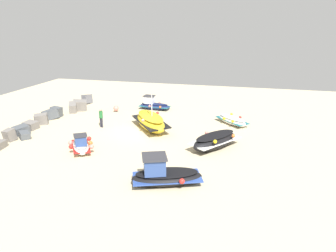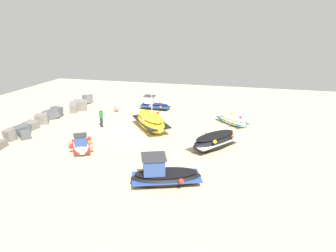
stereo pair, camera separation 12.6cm
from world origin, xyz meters
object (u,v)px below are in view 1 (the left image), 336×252
object	(u,v)px
fishing_boat_2	(165,175)
mooring_buoy_0	(116,108)
fishing_boat_3	(151,122)
fishing_boat_4	(154,105)
person_walking	(101,117)
fishing_boat_1	(81,145)
fishing_boat_0	(215,141)
fishing_boat_5	(232,120)

from	to	relation	value
fishing_boat_2	mooring_buoy_0	size ratio (longest dim) A/B	6.54
fishing_boat_3	fishing_boat_4	xyz separation A→B (m)	(6.66, 1.73, -0.24)
fishing_boat_2	person_walking	bearing A→B (deg)	-68.31
fishing_boat_1	person_walking	bearing A→B (deg)	157.42
fishing_boat_0	person_walking	size ratio (longest dim) A/B	2.59
fishing_boat_0	fishing_boat_1	size ratio (longest dim) A/B	1.40
fishing_boat_0	fishing_boat_2	xyz separation A→B (m)	(-6.34, 2.21, -0.03)
fishing_boat_4	fishing_boat_3	bearing A→B (deg)	108.87
fishing_boat_1	fishing_boat_4	bearing A→B (deg)	139.39
fishing_boat_0	fishing_boat_1	world-z (taller)	fishing_boat_1
fishing_boat_2	fishing_boat_3	size ratio (longest dim) A/B	0.86
fishing_boat_5	mooring_buoy_0	size ratio (longest dim) A/B	4.98
fishing_boat_1	fishing_boat_2	distance (m)	7.99
fishing_boat_2	mooring_buoy_0	world-z (taller)	fishing_boat_2
fishing_boat_4	mooring_buoy_0	world-z (taller)	fishing_boat_4
fishing_boat_1	fishing_boat_2	size ratio (longest dim) A/B	0.71
fishing_boat_2	mooring_buoy_0	bearing A→B (deg)	-78.45
fishing_boat_2	fishing_boat_5	xyz separation A→B (m)	(12.81, -3.03, -0.21)
fishing_boat_3	person_walking	world-z (taller)	fishing_boat_3
fishing_boat_3	person_walking	size ratio (longest dim) A/B	3.03
fishing_boat_2	fishing_boat_3	bearing A→B (deg)	-89.28
fishing_boat_4	fishing_boat_2	bearing A→B (deg)	113.30
fishing_boat_1	person_walking	world-z (taller)	person_walking
fishing_boat_5	person_walking	bearing A→B (deg)	-114.23
fishing_boat_3	fishing_boat_0	bearing A→B (deg)	-154.68
fishing_boat_2	fishing_boat_5	world-z (taller)	fishing_boat_2
fishing_boat_3	mooring_buoy_0	xyz separation A→B (m)	(4.60, 5.24, -0.30)
fishing_boat_1	fishing_boat_5	xyz separation A→B (m)	(9.47, -10.28, -0.09)
fishing_boat_2	fishing_boat_4	bearing A→B (deg)	-92.27
fishing_boat_3	fishing_boat_4	bearing A→B (deg)	-22.88
fishing_boat_0	fishing_boat_3	bearing A→B (deg)	-82.35
fishing_boat_4	mooring_buoy_0	bearing A→B (deg)	34.70
fishing_boat_5	person_walking	distance (m)	11.98
fishing_boat_2	fishing_boat_0	bearing A→B (deg)	-130.49
fishing_boat_0	fishing_boat_4	xyz separation A→B (m)	(9.75, 7.75, -0.13)
person_walking	fishing_boat_3	bearing A→B (deg)	103.61
mooring_buoy_0	fishing_boat_1	bearing A→B (deg)	-170.40
fishing_boat_0	fishing_boat_2	bearing A→B (deg)	15.66
fishing_boat_1	mooring_buoy_0	xyz separation A→B (m)	(10.68, 1.81, -0.05)
fishing_boat_2	mooring_buoy_0	xyz separation A→B (m)	(14.03, 9.06, -0.17)
fishing_boat_5	mooring_buoy_0	distance (m)	12.15
fishing_boat_2	fishing_boat_4	xyz separation A→B (m)	(16.09, 5.55, -0.10)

